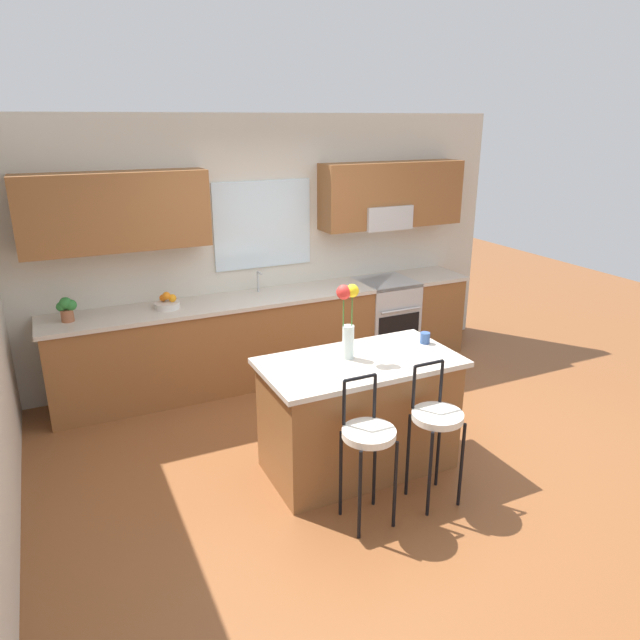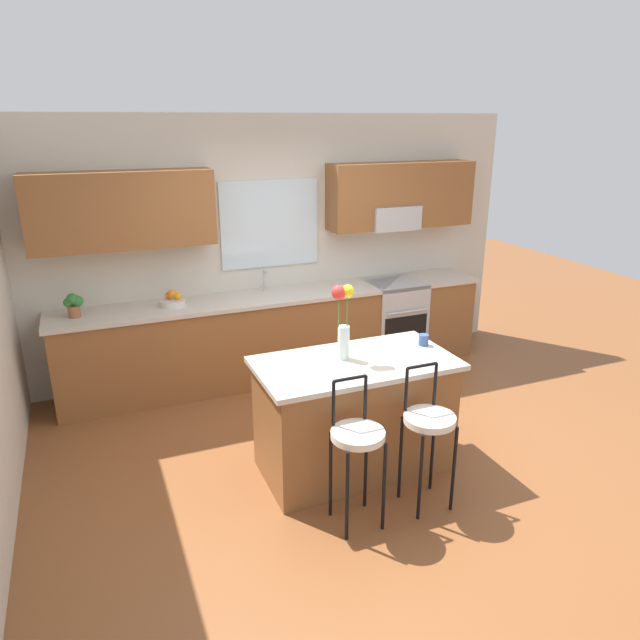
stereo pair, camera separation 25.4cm
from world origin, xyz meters
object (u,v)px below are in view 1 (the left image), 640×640
bar_stool_middle (436,422)px  fruit_bowl_oranges (167,303)px  flower_vase (348,316)px  mug_ceramic (425,338)px  kitchen_island (359,414)px  bar_stool_near (368,439)px  potted_plant_small (67,308)px  oven_range (385,319)px

bar_stool_middle → fruit_bowl_oranges: fruit_bowl_oranges is taller
bar_stool_middle → flower_vase: (-0.35, 0.69, 0.62)m
flower_vase → mug_ceramic: flower_vase is taller
flower_vase → kitchen_island: bearing=-47.2°
kitchen_island → bar_stool_middle: size_ratio=1.45×
bar_stool_near → flower_vase: bearing=73.6°
kitchen_island → bar_stool_near: 0.69m
bar_stool_near → fruit_bowl_oranges: (-0.77, 2.53, 0.33)m
flower_vase → potted_plant_small: flower_vase is taller
fruit_bowl_oranges → potted_plant_small: (-0.89, -0.00, 0.08)m
bar_stool_near → flower_vase: 0.95m
flower_vase → potted_plant_small: 2.62m
kitchen_island → bar_stool_middle: (0.27, -0.61, 0.17)m
oven_range → kitchen_island: same height
bar_stool_middle → potted_plant_small: 3.38m
fruit_bowl_oranges → bar_stool_near: bearing=-73.0°
oven_range → fruit_bowl_oranges: fruit_bowl_oranges is taller
bar_stool_middle → flower_vase: size_ratio=1.80×
bar_stool_middle → fruit_bowl_oranges: bearing=117.6°
potted_plant_small → mug_ceramic: bearing=-35.3°
fruit_bowl_oranges → potted_plant_small: 0.89m
flower_vase → potted_plant_small: size_ratio=2.58×
oven_range → fruit_bowl_oranges: size_ratio=3.83×
potted_plant_small → bar_stool_middle: bearing=-48.8°
potted_plant_small → bar_stool_near: bearing=-56.7°
bar_stool_near → potted_plant_small: bearing=123.3°
kitchen_island → potted_plant_small: size_ratio=6.69×
kitchen_island → bar_stool_middle: bearing=-65.9°
oven_range → flower_vase: (-1.46, -1.81, 0.80)m
bar_stool_middle → flower_vase: bearing=116.6°
bar_stool_near → potted_plant_small: 3.05m
mug_ceramic → potted_plant_small: size_ratio=0.40×
kitchen_island → bar_stool_middle: 0.69m
bar_stool_near → bar_stool_middle: bearing=0.0°
bar_stool_middle → potted_plant_small: size_ratio=4.63×
kitchen_island → fruit_bowl_oranges: 2.24m
oven_range → potted_plant_small: potted_plant_small is taller
mug_ceramic → oven_range: bearing=67.6°
kitchen_island → flower_vase: flower_vase is taller
bar_stool_near → flower_vase: flower_vase is taller
oven_range → kitchen_island: bearing=-126.4°
oven_range → fruit_bowl_oranges: (-2.44, 0.03, 0.51)m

